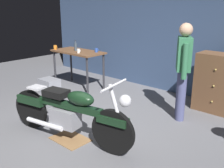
# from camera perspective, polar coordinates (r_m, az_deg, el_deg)

# --- Properties ---
(ground_plane) EXTENTS (12.00, 12.00, 0.00)m
(ground_plane) POSITION_cam_1_polar(r_m,az_deg,el_deg) (4.25, -6.40, -10.49)
(ground_plane) COLOR slate
(back_wall) EXTENTS (8.00, 0.12, 3.10)m
(back_wall) POSITION_cam_1_polar(r_m,az_deg,el_deg) (6.01, 13.86, 12.66)
(back_wall) COLOR #384C70
(back_wall) RESTS_ON ground_plane
(workbench) EXTENTS (1.30, 0.64, 0.90)m
(workbench) POSITION_cam_1_polar(r_m,az_deg,el_deg) (6.29, -7.43, 6.17)
(workbench) COLOR brown
(workbench) RESTS_ON ground_plane
(motorcycle) EXTENTS (2.16, 0.75, 1.00)m
(motorcycle) POSITION_cam_1_polar(r_m,az_deg,el_deg) (3.90, -9.52, -5.98)
(motorcycle) COLOR black
(motorcycle) RESTS_ON ground_plane
(person_standing) EXTENTS (0.39, 0.50, 1.67)m
(person_standing) POSITION_cam_1_polar(r_m,az_deg,el_deg) (4.61, 15.22, 3.49)
(person_standing) COLOR #4C507D
(person_standing) RESTS_ON ground_plane
(wooden_dresser) EXTENTS (0.80, 0.47, 1.10)m
(wooden_dresser) POSITION_cam_1_polar(r_m,az_deg,el_deg) (5.24, 22.18, 0.15)
(wooden_dresser) COLOR brown
(wooden_dresser) RESTS_ON ground_plane
(drip_tray) EXTENTS (0.56, 0.40, 0.01)m
(drip_tray) POSITION_cam_1_polar(r_m,az_deg,el_deg) (4.08, -9.11, -11.76)
(drip_tray) COLOR olive
(drip_tray) RESTS_ON ground_plane
(storage_bin) EXTENTS (0.44, 0.32, 0.34)m
(storage_bin) POSITION_cam_1_polar(r_m,az_deg,el_deg) (6.12, -13.44, -0.46)
(storage_bin) COLOR gray
(storage_bin) RESTS_ON ground_plane
(mug_orange_travel) EXTENTS (0.12, 0.08, 0.10)m
(mug_orange_travel) POSITION_cam_1_polar(r_m,az_deg,el_deg) (6.57, -12.26, 7.82)
(mug_orange_travel) COLOR orange
(mug_orange_travel) RESTS_ON workbench
(mug_blue_enamel) EXTENTS (0.11, 0.07, 0.09)m
(mug_blue_enamel) POSITION_cam_1_polar(r_m,az_deg,el_deg) (6.04, -3.41, 7.36)
(mug_blue_enamel) COLOR #2D51AD
(mug_blue_enamel) RESTS_ON workbench
(mug_white_ceramic) EXTENTS (0.10, 0.07, 0.09)m
(mug_white_ceramic) POSITION_cam_1_polar(r_m,az_deg,el_deg) (5.99, -7.29, 7.16)
(mug_white_ceramic) COLOR white
(mug_white_ceramic) RESTS_ON workbench
(bottle) EXTENTS (0.06, 0.06, 0.24)m
(bottle) POSITION_cam_1_polar(r_m,az_deg,el_deg) (6.29, -7.93, 8.08)
(bottle) COLOR #3F4C59
(bottle) RESTS_ON workbench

